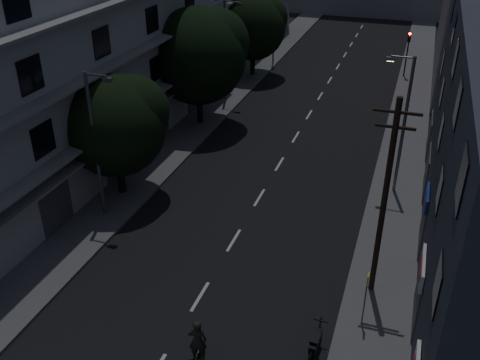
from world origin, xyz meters
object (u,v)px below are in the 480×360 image
Objects in this scene: bus_stop_sign at (366,290)px; motorcycle at (315,344)px; cyclist at (198,353)px; utility_pole at (385,198)px.

motorcycle is (-1.52, -2.10, -1.38)m from bus_stop_sign.
bus_stop_sign reaches higher than cyclist.
utility_pole is 3.77m from bus_stop_sign.
utility_pole is 6.41m from motorcycle.
cyclist is at bearing -142.75° from bus_stop_sign.
bus_stop_sign is 1.08× the size of cyclist.
motorcycle is at bearing -110.31° from utility_pole.
cyclist is at bearing -149.32° from motorcycle.
cyclist is at bearing -130.82° from utility_pole.
utility_pole is at bearing 87.22° from bus_stop_sign.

